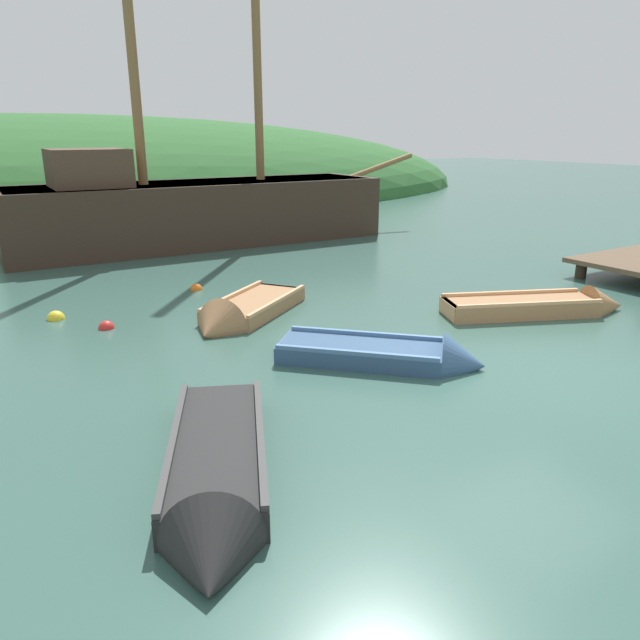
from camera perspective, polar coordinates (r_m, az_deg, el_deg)
The scene contains 10 objects.
ground_plane at distance 9.89m, azimuth 21.84°, elevation -5.15°, with size 120.00×120.00×0.00m, color #33564C.
shore_hill at distance 36.96m, azimuth -23.80°, elevation 10.56°, with size 54.48×24.58×9.15m, color #2D602D.
sailing_ship at distance 20.52m, azimuth -11.68°, elevation 9.52°, with size 15.00×3.60×13.82m.
rowboat_outer_right at distance 12.05m, azimuth -7.62°, elevation 0.41°, with size 3.29×2.79×1.09m.
rowboat_portside at distance 9.78m, azimuth 7.24°, elevation -3.68°, with size 3.08×3.09×1.00m.
rowboat_outer_left at distance 6.51m, azimuth -9.94°, elevation -15.24°, with size 2.45×3.73×0.99m.
rowboat_center at distance 13.21m, azimuth 20.81°, elevation 1.06°, with size 3.92×2.40×0.91m.
buoy_yellow at distance 13.13m, azimuth -24.05°, elevation 0.09°, with size 0.35×0.35×0.35m, color yellow.
buoy_orange at distance 14.55m, azimuth -11.80°, elevation 2.88°, with size 0.29×0.29×0.29m, color orange.
buoy_red at distance 12.15m, azimuth -19.85°, elevation -0.76°, with size 0.30×0.30×0.30m, color red.
Camera 1 is at (-7.59, -5.21, 3.62)m, focal length 33.26 mm.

